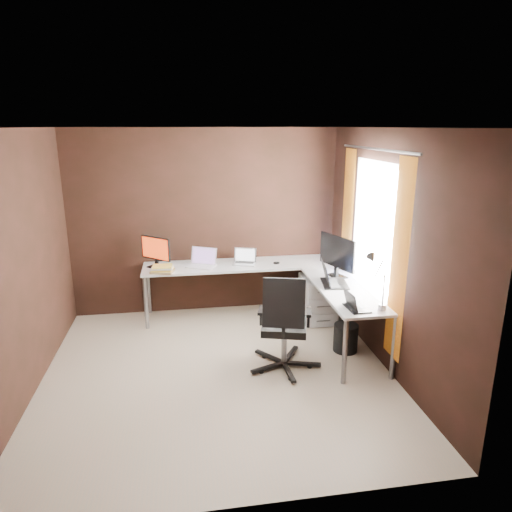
{
  "coord_description": "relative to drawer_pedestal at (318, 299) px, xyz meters",
  "views": [
    {
      "loc": [
        -0.28,
        -4.32,
        2.52
      ],
      "look_at": [
        0.56,
        0.95,
        0.99
      ],
      "focal_mm": 32.0,
      "sensor_mm": 36.0,
      "label": 1
    }
  ],
  "objects": [
    {
      "name": "office_chair",
      "position": [
        -0.72,
        -1.17,
        0.01
      ],
      "size": [
        0.6,
        0.63,
        1.08
      ],
      "rotation": [
        0.0,
        0.0,
        -0.27
      ],
      "color": "black",
      "rests_on": "ground"
    },
    {
      "name": "mouse_corner",
      "position": [
        -0.52,
        0.26,
        0.45
      ],
      "size": [
        0.09,
        0.06,
        0.04
      ],
      "primitive_type": "ellipsoid",
      "rotation": [
        0.0,
        0.0,
        -0.03
      ],
      "color": "black",
      "rests_on": "desk"
    },
    {
      "name": "monitor_left",
      "position": [
        -2.09,
        0.37,
        0.66
      ],
      "size": [
        0.37,
        0.33,
        0.41
      ],
      "rotation": [
        0.0,
        0.0,
        -0.71
      ],
      "color": "black",
      "rests_on": "desk"
    },
    {
      "name": "desk",
      "position": [
        -0.59,
        -0.11,
        0.38
      ],
      "size": [
        2.65,
        2.25,
        0.73
      ],
      "color": "silver",
      "rests_on": "ground"
    },
    {
      "name": "wastebasket",
      "position": [
        0.07,
        -0.89,
        -0.14
      ],
      "size": [
        0.32,
        0.32,
        0.32
      ],
      "primitive_type": "cylinder",
      "rotation": [
        0.0,
        0.0,
        -0.15
      ],
      "color": "black",
      "rests_on": "ground"
    },
    {
      "name": "laptop_white",
      "position": [
        -1.5,
        0.34,
        0.48
      ],
      "size": [
        0.43,
        0.39,
        0.24
      ],
      "rotation": [
        0.0,
        0.0,
        -0.47
      ],
      "color": "silver",
      "rests_on": "desk"
    },
    {
      "name": "book_stack",
      "position": [
        -2.01,
        0.15,
        0.47
      ],
      "size": [
        0.32,
        0.28,
        0.09
      ],
      "rotation": [
        0.0,
        0.0,
        -0.15
      ],
      "color": "#A08556",
      "rests_on": "desk"
    },
    {
      "name": "laptop_silver",
      "position": [
        -0.93,
        0.36,
        0.48
      ],
      "size": [
        0.35,
        0.3,
        0.2
      ],
      "rotation": [
        0.0,
        0.0,
        -0.32
      ],
      "color": "silver",
      "rests_on": "desk"
    },
    {
      "name": "desk_lamp",
      "position": [
        0.15,
        -1.39,
        0.79
      ],
      "size": [
        0.19,
        0.22,
        0.58
      ],
      "rotation": [
        0.0,
        0.0,
        0.05
      ],
      "color": "slate",
      "rests_on": "desk"
    },
    {
      "name": "laptop_black_small",
      "position": [
        -0.05,
        -1.39,
        0.47
      ],
      "size": [
        0.22,
        0.3,
        0.19
      ],
      "rotation": [
        0.0,
        0.0,
        1.63
      ],
      "color": "black",
      "rests_on": "desk"
    },
    {
      "name": "drawer_pedestal",
      "position": [
        0.0,
        0.0,
        0.0
      ],
      "size": [
        0.42,
        0.5,
        0.6
      ],
      "primitive_type": "cube",
      "color": "silver",
      "rests_on": "ground"
    },
    {
      "name": "room",
      "position": [
        -1.09,
        -1.08,
        0.98
      ],
      "size": [
        3.6,
        3.6,
        2.5
      ],
      "color": "tan",
      "rests_on": "ground"
    },
    {
      "name": "monitor_right",
      "position": [
        0.1,
        -0.38,
        0.72
      ],
      "size": [
        0.25,
        0.6,
        0.52
      ],
      "rotation": [
        0.0,
        0.0,
        1.93
      ],
      "color": "black",
      "rests_on": "desk"
    },
    {
      "name": "laptop_black_big",
      "position": [
        -0.04,
        -0.63,
        0.49
      ],
      "size": [
        0.35,
        0.45,
        0.27
      ],
      "rotation": [
        0.0,
        0.0,
        1.41
      ],
      "color": "black",
      "rests_on": "desk"
    },
    {
      "name": "mouse_left",
      "position": [
        -1.95,
        0.2,
        0.45
      ],
      "size": [
        0.09,
        0.06,
        0.03
      ],
      "primitive_type": "ellipsoid",
      "rotation": [
        0.0,
        0.0,
        0.13
      ],
      "color": "black",
      "rests_on": "desk"
    }
  ]
}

